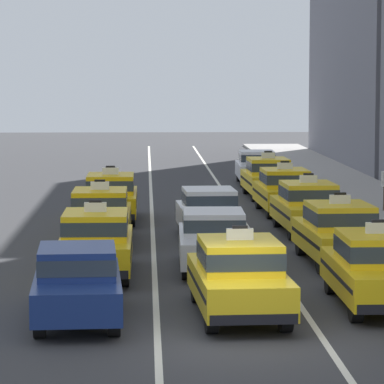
{
  "coord_description": "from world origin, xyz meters",
  "views": [
    {
      "loc": [
        -1.81,
        -21.08,
        5.08
      ],
      "look_at": [
        -0.31,
        15.33,
        1.3
      ],
      "focal_mm": 105.34,
      "sensor_mm": 36.0,
      "label": 1
    }
  ],
  "objects": [
    {
      "name": "lane_stripe_center_right",
      "position": [
        1.6,
        20.0,
        0.0
      ],
      "size": [
        0.14,
        80.0,
        0.01
      ],
      "primitive_type": "cube",
      "color": "silver",
      "rests_on": "ground"
    },
    {
      "name": "lane_stripe_left_center",
      "position": [
        -1.6,
        20.0,
        0.0
      ],
      "size": [
        0.14,
        80.0,
        0.01
      ],
      "primitive_type": "cube",
      "color": "silver",
      "rests_on": "ground"
    },
    {
      "name": "taxi_right_fifth",
      "position": [
        3.26,
        25.45,
        0.88
      ],
      "size": [
        1.92,
        4.6,
        1.96
      ],
      "color": "black",
      "rests_on": "ground"
    },
    {
      "name": "ground_plane",
      "position": [
        0.0,
        0.0,
        0.0
      ],
      "size": [
        160.0,
        160.0,
        0.0
      ],
      "primitive_type": "plane",
      "color": "#353538"
    },
    {
      "name": "sedan_right_sixth",
      "position": [
        3.36,
        31.23,
        0.85
      ],
      "size": [
        1.85,
        4.34,
        1.58
      ],
      "color": "black",
      "rests_on": "ground"
    },
    {
      "name": "sedan_left_nearest",
      "position": [
        -3.23,
        1.89,
        0.85
      ],
      "size": [
        1.97,
        4.38,
        1.58
      ],
      "color": "black",
      "rests_on": "ground"
    },
    {
      "name": "taxi_left_fourth",
      "position": [
        -3.05,
        18.02,
        0.88
      ],
      "size": [
        1.83,
        4.57,
        1.96
      ],
      "color": "black",
      "rests_on": "ground"
    },
    {
      "name": "taxi_left_third",
      "position": [
        -3.2,
        12.79,
        0.88
      ],
      "size": [
        1.83,
        4.57,
        1.96
      ],
      "color": "black",
      "rests_on": "ground"
    },
    {
      "name": "taxi_right_second",
      "position": [
        3.38,
        8.78,
        0.88
      ],
      "size": [
        1.99,
        4.63,
        1.96
      ],
      "color": "black",
      "rests_on": "ground"
    },
    {
      "name": "sedan_center_third",
      "position": [
        0.15,
        13.69,
        0.85
      ],
      "size": [
        1.96,
        4.38,
        1.58
      ],
      "color": "black",
      "rests_on": "ground"
    },
    {
      "name": "taxi_left_second",
      "position": [
        -3.09,
        7.21,
        0.88
      ],
      "size": [
        1.82,
        4.56,
        1.96
      ],
      "color": "black",
      "rests_on": "ground"
    },
    {
      "name": "sedan_center_second",
      "position": [
        -0.06,
        7.98,
        0.85
      ],
      "size": [
        1.85,
        4.33,
        1.58
      ],
      "color": "black",
      "rests_on": "ground"
    },
    {
      "name": "taxi_right_fourth",
      "position": [
        3.29,
        19.99,
        0.88
      ],
      "size": [
        1.94,
        4.61,
        1.96
      ],
      "color": "black",
      "rests_on": "ground"
    },
    {
      "name": "taxi_right_nearest",
      "position": [
        3.24,
        3.07,
        0.88
      ],
      "size": [
        1.83,
        4.57,
        1.96
      ],
      "color": "black",
      "rests_on": "ground"
    },
    {
      "name": "taxi_center_nearest",
      "position": [
        0.14,
        2.23,
        0.88
      ],
      "size": [
        2.02,
        4.64,
        1.96
      ],
      "color": "black",
      "rests_on": "ground"
    },
    {
      "name": "taxi_right_third",
      "position": [
        3.39,
        14.75,
        0.88
      ],
      "size": [
        1.97,
        4.62,
        1.96
      ],
      "color": "black",
      "rests_on": "ground"
    }
  ]
}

